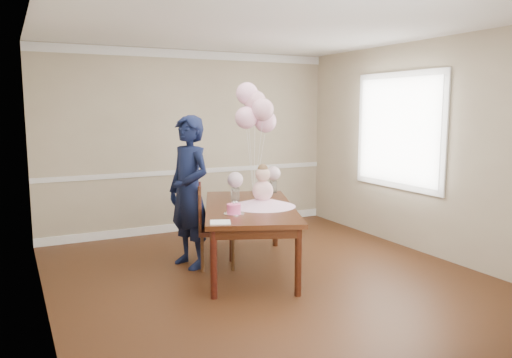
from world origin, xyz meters
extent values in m
cube|color=#32190C|center=(0.00, 0.00, 0.00)|extent=(4.50, 5.00, 0.00)
cube|color=white|center=(0.00, 0.00, 2.70)|extent=(4.50, 5.00, 0.02)
cube|color=tan|center=(0.00, 2.50, 1.35)|extent=(4.50, 0.02, 2.70)
cube|color=tan|center=(0.00, -2.50, 1.35)|extent=(4.50, 0.02, 2.70)
cube|color=tan|center=(-2.25, 0.00, 1.35)|extent=(0.02, 5.00, 2.70)
cube|color=tan|center=(2.25, 0.00, 1.35)|extent=(0.02, 5.00, 2.70)
cube|color=silver|center=(0.00, 2.49, 0.90)|extent=(4.50, 0.02, 0.07)
cube|color=silver|center=(0.00, 2.49, 2.63)|extent=(4.50, 0.02, 0.12)
cube|color=white|center=(0.00, 2.49, 0.06)|extent=(4.50, 0.02, 0.12)
cube|color=white|center=(2.23, 0.50, 1.55)|extent=(0.02, 1.66, 1.56)
cube|color=white|center=(2.21, 0.50, 1.55)|extent=(0.01, 1.50, 1.40)
cube|color=black|center=(-0.03, 0.43, 0.72)|extent=(1.66, 2.21, 0.05)
cube|color=black|center=(-0.03, 0.43, 0.64)|extent=(1.53, 2.08, 0.10)
cylinder|color=black|center=(-0.76, -0.26, 0.35)|extent=(0.09, 0.09, 0.69)
cylinder|color=black|center=(0.01, -0.57, 0.35)|extent=(0.09, 0.09, 0.69)
cylinder|color=black|center=(-0.08, 1.43, 0.35)|extent=(0.09, 0.09, 0.69)
cylinder|color=black|center=(0.69, 1.12, 0.35)|extent=(0.09, 0.09, 0.69)
cone|color=#FFBBDE|center=(0.09, 0.33, 0.79)|extent=(0.98, 0.98, 0.10)
sphere|color=#F59BC3|center=(0.09, 0.33, 0.92)|extent=(0.24, 0.24, 0.24)
sphere|color=beige|center=(0.09, 0.33, 1.11)|extent=(0.17, 0.17, 0.17)
sphere|color=brown|center=(0.09, 0.33, 1.17)|extent=(0.12, 0.12, 0.12)
cylinder|color=silver|center=(-0.38, 0.09, 0.75)|extent=(0.28, 0.28, 0.01)
cylinder|color=#FF509A|center=(-0.38, 0.09, 0.80)|extent=(0.19, 0.19, 0.10)
sphere|color=silver|center=(-0.38, 0.09, 0.87)|extent=(0.03, 0.03, 0.03)
sphere|color=white|center=(-0.35, 0.09, 0.87)|extent=(0.03, 0.03, 0.03)
cylinder|color=white|center=(-0.06, 0.76, 0.82)|extent=(0.13, 0.13, 0.16)
sphere|color=beige|center=(-0.06, 0.76, 1.00)|extent=(0.19, 0.19, 0.19)
cylinder|color=silver|center=(0.63, 1.07, 0.82)|extent=(0.13, 0.13, 0.16)
sphere|color=silver|center=(0.63, 1.07, 1.00)|extent=(0.19, 0.19, 0.19)
cube|color=white|center=(-0.67, -0.23, 0.75)|extent=(0.26, 0.26, 0.01)
cylinder|color=silver|center=(0.26, 0.90, 0.75)|extent=(0.05, 0.05, 0.02)
sphere|color=#FFB4CF|center=(0.17, 0.93, 1.73)|extent=(0.28, 0.28, 0.28)
sphere|color=#EBA6B7|center=(0.33, 0.81, 1.83)|extent=(0.28, 0.28, 0.28)
sphere|color=#E2A0AE|center=(0.32, 0.98, 1.93)|extent=(0.28, 0.28, 0.28)
sphere|color=#FFB4D3|center=(0.23, 1.04, 2.03)|extent=(0.28, 0.28, 0.28)
sphere|color=#FFB4D2|center=(0.43, 0.92, 1.68)|extent=(0.28, 0.28, 0.28)
cylinder|color=white|center=(0.21, 0.92, 1.17)|extent=(0.09, 0.04, 0.83)
cylinder|color=white|center=(0.30, 0.86, 1.22)|extent=(0.08, 0.09, 0.93)
cylinder|color=white|center=(0.29, 0.94, 1.27)|extent=(0.06, 0.08, 1.03)
cylinder|color=silver|center=(0.25, 0.97, 1.32)|extent=(0.04, 0.13, 1.12)
cylinder|color=white|center=(0.34, 0.91, 1.14)|extent=(0.16, 0.02, 0.77)
cube|color=#38180F|center=(-0.35, 0.65, 0.44)|extent=(0.55, 0.55, 0.05)
cylinder|color=#3A200F|center=(-0.58, 0.54, 0.21)|extent=(0.05, 0.05, 0.42)
cylinder|color=#331D0E|center=(-0.25, 0.42, 0.21)|extent=(0.05, 0.05, 0.42)
cylinder|color=#341B0E|center=(-0.46, 0.87, 0.21)|extent=(0.05, 0.05, 0.42)
cylinder|color=black|center=(-0.13, 0.75, 0.21)|extent=(0.05, 0.05, 0.42)
cylinder|color=black|center=(-0.59, 0.55, 0.72)|extent=(0.05, 0.05, 0.54)
cylinder|color=#3A1310|center=(-0.48, 0.88, 0.72)|extent=(0.05, 0.05, 0.54)
cube|color=#3B1610|center=(-0.53, 0.71, 0.60)|extent=(0.16, 0.38, 0.05)
cube|color=#3E1C10|center=(-0.53, 0.71, 0.76)|extent=(0.16, 0.38, 0.05)
cube|color=#3D2010|center=(-0.53, 0.71, 0.91)|extent=(0.16, 0.38, 0.05)
imported|color=black|center=(-0.62, 0.82, 0.89)|extent=(0.59, 0.74, 1.77)
camera|label=1|loc=(-2.49, -4.63, 1.86)|focal=35.00mm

